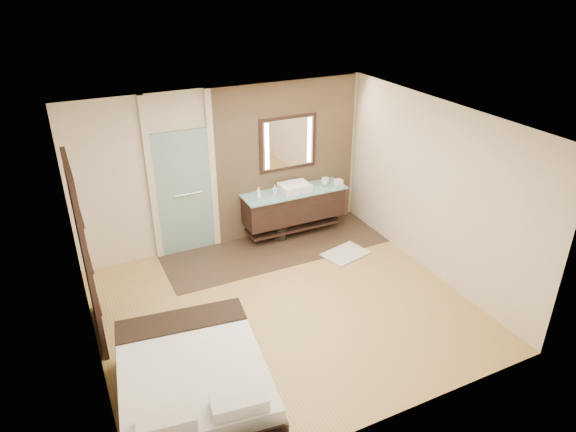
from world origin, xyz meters
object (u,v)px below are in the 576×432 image
mirror_unit (288,143)px  bed (193,383)px  waste_bin (280,233)px  vanity (294,205)px

mirror_unit → bed: bearing=-129.7°
mirror_unit → waste_bin: (-0.30, -0.31, -1.52)m
mirror_unit → vanity: bearing=-90.0°
bed → waste_bin: 3.88m
waste_bin → vanity: bearing=12.8°
mirror_unit → waste_bin: 1.58m
vanity → mirror_unit: mirror_unit is taller
mirror_unit → bed: mirror_unit is taller
vanity → waste_bin: bearing=-167.2°
vanity → bed: size_ratio=0.87×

